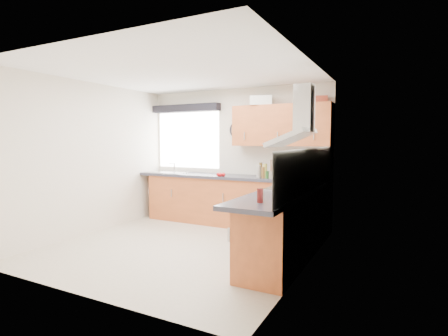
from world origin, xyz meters
The scene contains 34 objects.
ground_plane centered at (0.00, 0.00, 0.00)m, with size 3.60×3.60×0.00m, color beige.
ceiling centered at (0.00, 0.00, 2.50)m, with size 3.60×3.60×0.02m, color white.
wall_back centered at (0.00, 1.80, 1.25)m, with size 3.60×0.02×2.50m, color silver.
wall_front centered at (0.00, -1.80, 1.25)m, with size 3.60×0.02×2.50m, color silver.
wall_left centered at (-1.80, 0.00, 1.25)m, with size 0.02×3.60×2.50m, color silver.
wall_right centered at (1.80, 0.00, 1.25)m, with size 0.02×3.60×2.50m, color silver.
window centered at (-1.05, 1.79, 1.55)m, with size 1.40×0.02×1.10m, color silver.
window_blind centered at (-1.05, 1.70, 2.18)m, with size 1.50×0.18×0.14m, color black.
splashback centered at (1.79, 0.30, 1.18)m, with size 0.01×3.00×0.54m, color white.
base_cab_back centered at (-0.10, 1.51, 0.43)m, with size 3.00×0.58×0.86m, color #A24C24.
base_cab_corner centered at (1.50, 1.50, 0.43)m, with size 0.60×0.60×0.86m, color #A24C24.
base_cab_right centered at (1.51, 0.15, 0.43)m, with size 0.58×2.10×0.86m, color #A24C24.
worktop_back centered at (0.00, 1.50, 0.89)m, with size 3.60×0.62×0.05m, color #272730.
worktop_right centered at (1.50, 0.00, 0.89)m, with size 0.62×2.42×0.05m, color #272730.
sink centered at (-1.33, 1.50, 0.95)m, with size 0.84×0.46×0.10m, color #AFAFAF, non-canonical shape.
oven centered at (1.50, 0.30, 0.42)m, with size 0.56×0.58×0.85m, color black.
hob_plate centered at (1.50, 0.30, 0.92)m, with size 0.52×0.52×0.01m, color #AFAFAF.
extractor_hood centered at (1.60, 0.30, 1.77)m, with size 0.52×0.78×0.66m, color #AFAFAF, non-canonical shape.
upper_cabinets centered at (0.95, 1.62, 1.80)m, with size 1.70×0.35×0.70m, color #A24C24.
washing_machine centered at (-0.15, 1.52, 0.39)m, with size 0.53×0.51×0.77m, color silver.
wall_clock centered at (0.05, 1.76, 1.74)m, with size 0.31×0.31×0.04m, color black.
casserole centered at (0.60, 1.58, 2.23)m, with size 0.37×0.27×0.16m, color silver.
storage_box centered at (1.56, 1.72, 2.21)m, with size 0.25×0.21×0.12m, color #BC4A32.
utensil_pot centered at (0.88, 1.35, 0.98)m, with size 0.09×0.09×0.13m, color #7D725C.
kitchen_roll centered at (1.62, 0.24, 1.02)m, with size 0.10×0.10×0.23m, color silver.
tomato_cluster centered at (-0.04, 1.30, 0.94)m, with size 0.14×0.14×0.06m, color #B3090C, non-canonical shape.
jar_0 centered at (1.11, 1.55, 0.99)m, with size 0.04×0.04×0.15m, color #23541E.
jar_1 centered at (0.76, 1.37, 1.03)m, with size 0.07×0.07×0.24m, color olive.
jar_2 centered at (0.80, 1.36, 0.97)m, with size 0.06×0.06×0.12m, color #214E1B.
jar_3 centered at (0.56, 1.69, 1.03)m, with size 0.06×0.06×0.24m, color brown.
jar_4 centered at (0.63, 1.41, 1.01)m, with size 0.08×0.08×0.21m, color gray.
jar_5 centered at (0.74, 1.36, 1.01)m, with size 0.06×0.06×0.19m, color brown.
bottle_0 centered at (1.53, -0.83, 0.98)m, with size 0.06×0.06×0.15m, color #581312.
bottle_1 centered at (1.51, -0.77, 0.98)m, with size 0.07×0.07×0.14m, color brown.
Camera 1 is at (2.82, -4.14, 1.55)m, focal length 28.00 mm.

